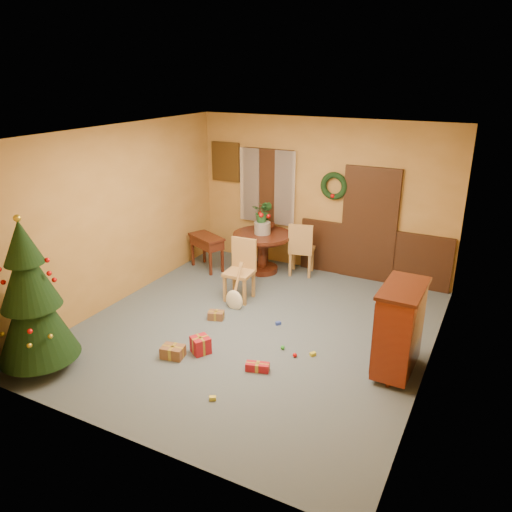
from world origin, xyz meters
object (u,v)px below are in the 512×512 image
Objects in this scene: christmas_tree at (31,299)px; sideboard at (400,327)px; writing_desk at (207,244)px; dining_table at (262,245)px; chair_near at (241,267)px.

christmas_tree is 4.64m from sideboard.
christmas_tree reaches higher than writing_desk.
chair_near is (0.21, -1.22, 0.02)m from dining_table.
sideboard is (2.87, -1.06, 0.09)m from chair_near.
christmas_tree is 3.98m from writing_desk.
sideboard reaches higher than writing_desk.
sideboard is at bearing -25.04° from writing_desk.
dining_table is 1.09m from writing_desk.
chair_near reaches higher than dining_table.
chair_near is 0.86× the size of sideboard.
writing_desk is 0.71× the size of sideboard.
dining_table is 3.83m from sideboard.
sideboard reaches higher than chair_near.
dining_table reaches higher than writing_desk.
sideboard is (3.08, -2.28, 0.11)m from dining_table.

